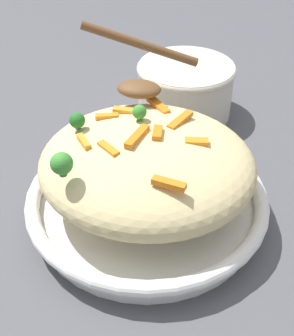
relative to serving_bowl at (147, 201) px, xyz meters
The scene contains 18 objects.
ground_plane 0.02m from the serving_bowl, ahead, with size 2.40×2.40×0.00m, color #4C4C51.
serving_bowl is the anchor object (origin of this frame).
pasta_mound 0.06m from the serving_bowl, ahead, with size 0.25×0.24×0.09m, color #DBC689.
carrot_piece_0 0.11m from the serving_bowl, ahead, with size 0.03×0.01×0.01m, color orange.
carrot_piece_1 0.11m from the serving_bowl, 126.17° to the left, with size 0.03×0.01×0.01m, color orange.
carrot_piece_2 0.11m from the serving_bowl, 137.85° to the right, with size 0.03×0.01×0.01m, color orange.
carrot_piece_3 0.10m from the serving_bowl, 128.61° to the right, with size 0.04×0.01×0.01m, color orange.
carrot_piece_4 0.11m from the serving_bowl, 48.44° to the left, with size 0.04×0.01×0.01m, color orange.
carrot_piece_5 0.10m from the serving_bowl, 10.61° to the right, with size 0.02×0.01×0.01m, color orange.
carrot_piece_6 0.12m from the serving_bowl, 161.05° to the right, with size 0.03×0.01×0.01m, color orange.
carrot_piece_7 0.12m from the serving_bowl, 148.93° to the left, with size 0.03×0.01×0.01m, color orange.
carrot_piece_8 0.13m from the serving_bowl, 64.33° to the right, with size 0.03×0.01×0.01m, color orange.
carrot_piece_9 0.12m from the serving_bowl, 86.35° to the left, with size 0.04×0.01×0.01m, color orange.
broccoli_floret_0 0.13m from the serving_bowl, behind, with size 0.02×0.02×0.02m.
broccoli_floret_1 0.15m from the serving_bowl, 131.84° to the right, with size 0.02×0.02×0.03m.
broccoli_floret_2 0.11m from the serving_bowl, 117.36° to the left, with size 0.02×0.02×0.02m.
serving_spoon 0.17m from the serving_bowl, 105.73° to the left, with size 0.16×0.12×0.07m.
companion_bowl 0.26m from the serving_bowl, 86.77° to the left, with size 0.16×0.16×0.09m.
Camera 1 is at (0.08, -0.40, 0.39)m, focal length 47.46 mm.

